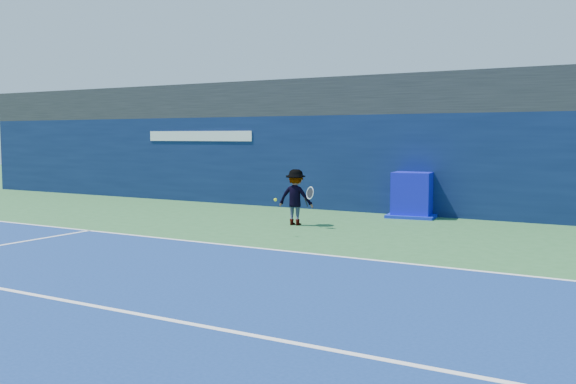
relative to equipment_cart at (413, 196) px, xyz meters
The scene contains 8 objects.
ground 9.80m from the equipment_cart, 96.01° to the right, with size 80.00×80.00×0.00m, color #2D6432.
baseline 6.83m from the equipment_cart, 98.65° to the right, with size 24.00×0.10×0.01m, color white.
service_line 11.79m from the equipment_cart, 94.99° to the right, with size 24.00×0.10×0.01m, color white.
stadium_band 3.63m from the equipment_cart, 120.06° to the left, with size 36.00×3.00×1.20m, color black.
back_wall_assembly 1.57m from the equipment_cart, 143.19° to the left, with size 36.00×1.03×3.00m.
equipment_cart is the anchor object (origin of this frame).
tennis_player 3.85m from the equipment_cart, 123.44° to the right, with size 1.23×0.70×1.48m.
tennis_ball 5.37m from the equipment_cart, 107.23° to the right, with size 0.07×0.07×0.07m.
Camera 1 is at (7.17, -8.17, 2.35)m, focal length 40.00 mm.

